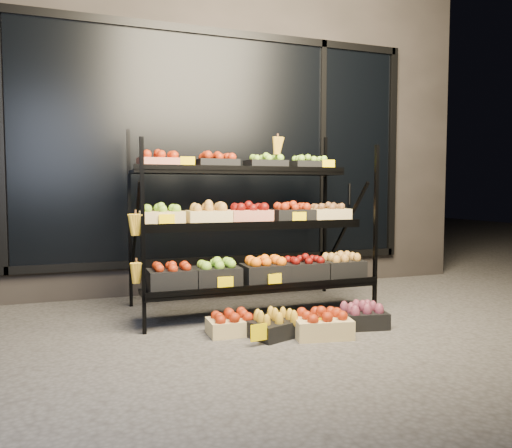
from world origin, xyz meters
name	(u,v)px	position (x,y,z in m)	size (l,w,h in m)	color
ground	(277,328)	(0.00, 0.00, 0.00)	(24.00, 24.00, 0.00)	#514F4C
building	(200,139)	(0.00, 2.59, 1.75)	(6.00, 2.08, 3.50)	#2D2826
display_rack	(251,225)	(-0.01, 0.60, 0.79)	(2.18, 1.02, 1.73)	black
tag_floor_a	(259,338)	(-0.30, -0.40, 0.06)	(0.13, 0.01, 0.12)	#FFD400
tag_floor_b	(323,331)	(0.20, -0.40, 0.06)	(0.13, 0.01, 0.12)	#FFD400
floor_crate_left	(231,323)	(-0.40, -0.05, 0.09)	(0.35, 0.26, 0.18)	#DBC17E
floor_crate_midleft	(275,325)	(-0.11, -0.23, 0.09)	(0.43, 0.37, 0.19)	black
floor_crate_midright	(322,324)	(0.22, -0.34, 0.10)	(0.47, 0.38, 0.21)	#DBC17E
floor_crate_right	(362,316)	(0.65, -0.22, 0.09)	(0.42, 0.35, 0.19)	black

